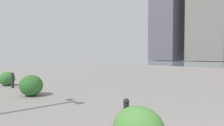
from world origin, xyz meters
TOP-DOWN VIEW (x-y plane):
  - building_annex at (24.88, -68.17)m, footprint 12.37×14.95m
  - building_highrise at (39.64, -63.71)m, footprint 10.68×10.40m
  - bollard_near at (1.91, -1.16)m, footprint 0.13×0.13m
  - bollard_mid at (9.63, -0.92)m, footprint 0.13×0.13m
  - shrub_round at (7.06, -0.96)m, footprint 1.00×0.90m
  - shrub_wide at (10.69, -0.90)m, footprint 0.90×0.81m

SIDE VIEW (x-z plane):
  - bollard_near at x=1.91m, z-range 0.02..0.75m
  - shrub_wide at x=10.69m, z-range 0.00..0.77m
  - bollard_mid at x=9.63m, z-range 0.02..0.81m
  - shrub_round at x=7.06m, z-range 0.00..0.85m
  - building_annex at x=24.88m, z-range -1.03..34.51m
  - building_highrise at x=39.64m, z-range -1.04..37.35m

